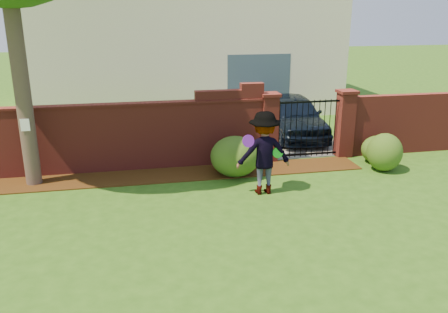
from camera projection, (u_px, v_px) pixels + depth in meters
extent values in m
cube|color=#2C5515|center=(206.00, 235.00, 8.68)|extent=(80.00, 80.00, 0.01)
cube|color=#331C09|center=(146.00, 177.00, 11.61)|extent=(11.10, 1.08, 0.03)
cube|color=maroon|center=(96.00, 140.00, 11.75)|extent=(8.70, 0.25, 1.70)
cube|color=maroon|center=(229.00, 96.00, 12.09)|extent=(1.80, 0.25, 0.30)
cube|color=maroon|center=(252.00, 86.00, 12.14)|extent=(0.60, 0.25, 0.16)
cube|color=maroon|center=(93.00, 105.00, 11.48)|extent=(8.70, 0.31, 0.06)
cube|color=maroon|center=(409.00, 123.00, 13.40)|extent=(4.00, 0.25, 1.70)
cube|color=maroon|center=(269.00, 129.00, 12.59)|extent=(0.42, 0.42, 1.80)
cube|color=maroon|center=(270.00, 94.00, 12.30)|extent=(0.50, 0.50, 0.08)
cube|color=maroon|center=(345.00, 125.00, 13.01)|extent=(0.42, 0.42, 1.80)
cube|color=maroon|center=(347.00, 92.00, 12.72)|extent=(0.50, 0.50, 0.08)
cylinder|color=black|center=(279.00, 130.00, 12.66)|extent=(0.02, 0.02, 1.60)
cylinder|color=black|center=(285.00, 130.00, 12.69)|extent=(0.02, 0.02, 1.60)
cylinder|color=black|center=(291.00, 130.00, 12.72)|extent=(0.02, 0.02, 1.60)
cylinder|color=black|center=(296.00, 129.00, 12.75)|extent=(0.02, 0.02, 1.60)
cylinder|color=black|center=(302.00, 129.00, 12.79)|extent=(0.02, 0.02, 1.60)
cylinder|color=black|center=(307.00, 129.00, 12.82)|extent=(0.02, 0.02, 1.60)
cylinder|color=black|center=(313.00, 128.00, 12.85)|extent=(0.02, 0.02, 1.60)
cylinder|color=black|center=(318.00, 128.00, 12.88)|extent=(0.02, 0.02, 1.60)
cylinder|color=black|center=(324.00, 128.00, 12.91)|extent=(0.02, 0.02, 1.60)
cylinder|color=black|center=(329.00, 128.00, 12.94)|extent=(0.02, 0.02, 1.60)
cylinder|color=black|center=(335.00, 127.00, 12.97)|extent=(0.02, 0.02, 1.60)
cube|color=black|center=(306.00, 154.00, 13.04)|extent=(1.78, 0.03, 0.05)
cube|color=black|center=(309.00, 102.00, 12.59)|extent=(1.78, 0.03, 0.05)
cube|color=gray|center=(266.00, 124.00, 16.81)|extent=(3.20, 8.00, 0.01)
cube|color=beige|center=(182.00, 34.00, 19.15)|extent=(12.00, 6.00, 6.00)
cube|color=#384C5B|center=(258.00, 87.00, 17.42)|extent=(2.40, 0.12, 2.40)
imported|color=black|center=(295.00, 117.00, 14.91)|extent=(1.85, 4.08, 1.36)
cylinder|color=#423128|center=(15.00, 33.00, 10.10)|extent=(0.36, 0.36, 7.00)
cube|color=white|center=(25.00, 125.00, 10.54)|extent=(0.20, 0.01, 0.28)
ellipsoid|color=#254D17|center=(235.00, 156.00, 11.58)|extent=(1.23, 1.23, 1.01)
ellipsoid|color=#254D17|center=(385.00, 152.00, 11.95)|extent=(0.90, 0.90, 0.99)
ellipsoid|color=#254D17|center=(377.00, 150.00, 12.59)|extent=(0.84, 0.84, 0.75)
imported|color=gray|center=(264.00, 154.00, 10.34)|extent=(1.24, 0.74, 1.89)
cylinder|color=#6D1BAB|center=(248.00, 141.00, 9.93)|extent=(0.28, 0.13, 0.27)
cylinder|color=green|center=(278.00, 153.00, 10.28)|extent=(0.25, 0.07, 0.25)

